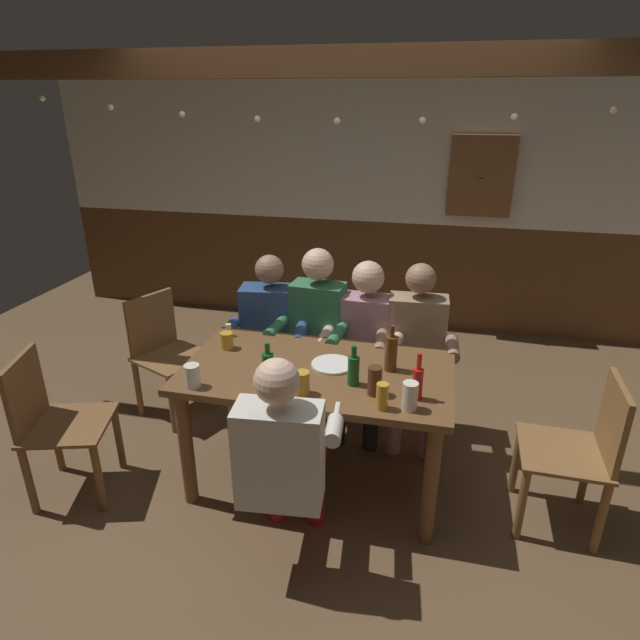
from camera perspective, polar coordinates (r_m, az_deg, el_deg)
ground_plane at (r=3.36m, az=-0.76°, el=-17.77°), size 7.91×7.91×0.00m
back_wall_upper at (r=5.27m, az=6.67°, el=17.80°), size 6.59×0.12×1.38m
back_wall_wainscot at (r=5.50m, az=6.09°, el=5.11°), size 6.59×0.12×1.05m
ceiling_beam at (r=3.19m, az=2.10°, el=25.75°), size 5.94×0.14×0.16m
dining_table at (r=3.08m, az=-0.29°, el=-7.18°), size 1.50×0.85×0.77m
person_0 at (r=3.76m, az=-5.33°, el=-1.22°), size 0.59×0.56×1.19m
person_1 at (r=3.66m, az=-0.58°, el=-1.30°), size 0.52×0.52×1.26m
person_2 at (r=3.61m, az=4.70°, el=-2.19°), size 0.55×0.51×1.19m
person_3 at (r=3.59m, az=10.14°, el=-2.78°), size 0.53×0.51×1.20m
person_4 at (r=2.57m, az=-3.90°, el=-14.07°), size 0.55×0.55×1.18m
chair_empty_near_right at (r=3.44m, az=-26.45°, el=-9.62°), size 0.55×0.55×0.88m
chair_empty_near_left at (r=4.04m, az=-16.16°, el=-3.18°), size 0.58×0.58×0.88m
chair_empty_far_end at (r=3.18m, az=25.94°, el=-12.34°), size 0.45×0.45×0.88m
table_candle at (r=3.45m, az=-9.69°, el=-1.04°), size 0.04×0.04×0.08m
plate_0 at (r=3.05m, az=1.33°, el=-4.75°), size 0.24×0.24×0.01m
bottle_0 at (r=2.98m, az=7.56°, el=-3.45°), size 0.07×0.07×0.27m
bottle_1 at (r=2.73m, az=10.34°, el=-6.48°), size 0.05×0.05×0.25m
bottle_2 at (r=2.76m, az=-5.52°, el=-5.42°), size 0.06×0.06×0.27m
bottle_3 at (r=2.83m, az=3.58°, el=-5.25°), size 0.06×0.06×0.23m
pint_glass_0 at (r=2.65m, az=9.53°, el=-7.98°), size 0.08×0.08×0.14m
pint_glass_1 at (r=2.75m, az=5.85°, el=-6.45°), size 0.07×0.07×0.15m
pint_glass_2 at (r=2.89m, az=-13.41°, el=-5.79°), size 0.08×0.08×0.12m
pint_glass_3 at (r=2.64m, az=6.63°, el=-8.05°), size 0.06×0.06×0.14m
pint_glass_4 at (r=3.28m, az=-9.86°, el=-2.16°), size 0.08×0.08×0.10m
pint_glass_5 at (r=2.75m, az=-1.92°, el=-6.69°), size 0.08×0.08×0.13m
wall_dart_cabinet at (r=5.13m, az=16.74°, el=14.44°), size 0.56×0.15×0.70m
string_lights at (r=3.14m, az=1.85°, el=21.67°), size 4.65×0.04×0.21m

